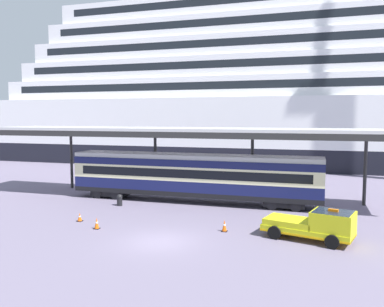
% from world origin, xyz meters
% --- Properties ---
extents(ground_plane, '(400.00, 400.00, 0.00)m').
position_xyz_m(ground_plane, '(0.00, 0.00, 0.00)').
color(ground_plane, slate).
extents(platform_canopy, '(37.16, 5.54, 6.34)m').
position_xyz_m(platform_canopy, '(-1.34, 11.43, 6.08)').
color(platform_canopy, silver).
rests_on(platform_canopy, ground).
extents(train_carriage, '(21.46, 2.81, 4.11)m').
position_xyz_m(train_carriage, '(-1.34, 11.01, 2.30)').
color(train_carriage, black).
rests_on(train_carriage, ground).
extents(service_truck, '(5.55, 3.31, 2.02)m').
position_xyz_m(service_truck, '(8.75, 2.85, 0.99)').
color(service_truck, yellow).
rests_on(service_truck, ground).
extents(traffic_cone_near, '(0.36, 0.36, 0.61)m').
position_xyz_m(traffic_cone_near, '(-7.04, 2.56, 0.30)').
color(traffic_cone_near, black).
rests_on(traffic_cone_near, ground).
extents(traffic_cone_mid, '(0.36, 0.36, 0.77)m').
position_xyz_m(traffic_cone_mid, '(3.17, 3.12, 0.38)').
color(traffic_cone_mid, black).
rests_on(traffic_cone_mid, ground).
extents(traffic_cone_far, '(0.36, 0.36, 0.74)m').
position_xyz_m(traffic_cone_far, '(-4.93, 1.25, 0.36)').
color(traffic_cone_far, black).
rests_on(traffic_cone_far, ground).
extents(quay_bollard, '(0.48, 0.48, 0.96)m').
position_xyz_m(quay_bollard, '(-6.68, 7.81, 0.52)').
color(quay_bollard, black).
rests_on(quay_bollard, ground).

